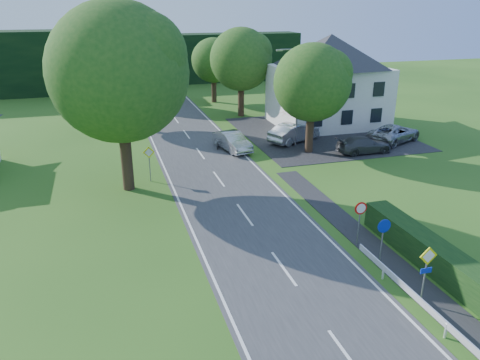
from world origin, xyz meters
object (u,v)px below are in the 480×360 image
object	(u,v)px
parked_car_silver_a	(294,133)
moving_car	(232,141)
streetlight	(296,93)
parked_car_grey	(364,145)
parasol	(290,121)
motorcycle	(219,143)
parked_car_silver_b	(394,133)

from	to	relation	value
parked_car_silver_a	moving_car	bearing A→B (deg)	72.10
streetlight	parked_car_silver_a	world-z (taller)	streetlight
parked_car_silver_a	parked_car_grey	size ratio (longest dim) A/B	1.11
parked_car_grey	parasol	xyz separation A→B (m)	(-3.21, 7.79, 0.35)
motorcycle	parked_car_silver_b	world-z (taller)	parked_car_silver_b
motorcycle	parked_car_silver_b	bearing A→B (deg)	12.99
streetlight	moving_car	world-z (taller)	streetlight
parked_car_silver_b	parasol	world-z (taller)	parasol
parasol	parked_car_grey	bearing A→B (deg)	-67.62
streetlight	motorcycle	bearing A→B (deg)	169.97
moving_car	parked_car_grey	distance (m)	10.57
parasol	parked_car_silver_a	bearing A→B (deg)	-105.82
parked_car_silver_a	motorcycle	bearing A→B (deg)	63.19
parked_car_silver_b	motorcycle	bearing A→B (deg)	55.98
motorcycle	parked_car_silver_b	xyz separation A→B (m)	(14.97, -2.53, 0.32)
moving_car	motorcycle	distance (m)	1.32
moving_car	parked_car_grey	bearing A→B (deg)	-32.46
streetlight	parasol	size ratio (longest dim) A/B	3.60
streetlight	parked_car_grey	world-z (taller)	streetlight
parasol	streetlight	bearing A→B (deg)	-107.22
parked_car_grey	motorcycle	bearing A→B (deg)	67.04
moving_car	parked_car_silver_b	bearing A→B (deg)	-18.56
streetlight	parked_car_silver_b	xyz separation A→B (m)	(8.71, -1.42, -3.67)
moving_car	parked_car_silver_a	xyz separation A→B (m)	(5.76, 0.81, 0.08)
motorcycle	parked_car_grey	size ratio (longest dim) A/B	0.37
parked_car_silver_a	parasol	bearing A→B (deg)	-41.70
motorcycle	parked_car_silver_a	size ratio (longest dim) A/B	0.33
motorcycle	parasol	size ratio (longest dim) A/B	0.74
parked_car_grey	parasol	world-z (taller)	parasol
moving_car	parked_car_silver_a	distance (m)	5.82
moving_car	parked_car_silver_b	size ratio (longest dim) A/B	0.83
parked_car_silver_b	parked_car_grey	bearing A→B (deg)	92.05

